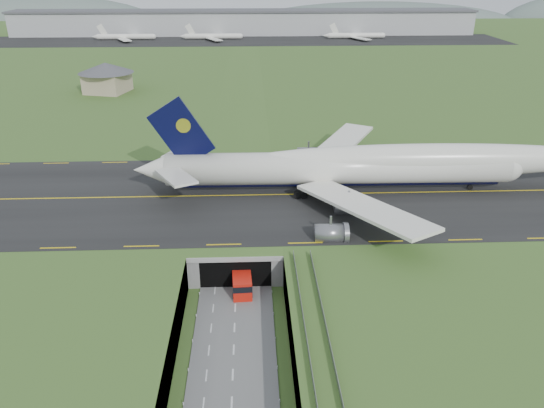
{
  "coord_description": "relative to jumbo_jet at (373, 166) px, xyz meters",
  "views": [
    {
      "loc": [
        2.99,
        -67.77,
        50.27
      ],
      "look_at": [
        6.6,
        20.0,
        9.99
      ],
      "focal_mm": 35.0,
      "sensor_mm": 36.0,
      "label": 1
    }
  ],
  "objects": [
    {
      "name": "airfield_deck",
      "position": [
        -28.18,
        -34.25,
        -8.71
      ],
      "size": [
        800.0,
        800.0,
        6.0
      ],
      "primitive_type": "cube",
      "color": "gray",
      "rests_on": "ground"
    },
    {
      "name": "distant_hills",
      "position": [
        36.2,
        395.75,
        -15.71
      ],
      "size": [
        700.0,
        91.0,
        60.0
      ],
      "color": "slate",
      "rests_on": "ground"
    },
    {
      "name": "tunnel_portal",
      "position": [
        -28.18,
        -17.54,
        -8.38
      ],
      "size": [
        17.0,
        22.3,
        6.0
      ],
      "color": "gray",
      "rests_on": "ground"
    },
    {
      "name": "trench_road",
      "position": [
        -28.18,
        -41.75,
        -11.61
      ],
      "size": [
        12.0,
        75.0,
        0.2
      ],
      "primitive_type": "cube",
      "color": "slate",
      "rests_on": "ground"
    },
    {
      "name": "cargo_terminal",
      "position": [
        -28.25,
        265.16,
        2.24
      ],
      "size": [
        320.0,
        67.0,
        15.6
      ],
      "color": "#B2B2B2",
      "rests_on": "ground"
    },
    {
      "name": "shuttle_tram",
      "position": [
        -27.16,
        -26.67,
        -9.87
      ],
      "size": [
        3.55,
        8.46,
        3.37
      ],
      "rotation": [
        0.0,
        0.0,
        0.05
      ],
      "color": "red",
      "rests_on": "ground"
    },
    {
      "name": "jumbo_jet",
      "position": [
        0.0,
        0.0,
        0.0
      ],
      "size": [
        101.34,
        64.02,
        21.18
      ],
      "rotation": [
        0.0,
        0.0,
        -0.01
      ],
      "color": "white",
      "rests_on": "ground"
    },
    {
      "name": "taxiway",
      "position": [
        -28.18,
        -1.25,
        -5.62
      ],
      "size": [
        800.0,
        44.0,
        0.18
      ],
      "primitive_type": "cube",
      "color": "black",
      "rests_on": "airfield_deck"
    },
    {
      "name": "service_building",
      "position": [
        -77.88,
        96.56,
        0.72
      ],
      "size": [
        24.27,
        24.27,
        10.85
      ],
      "rotation": [
        0.0,
        0.0,
        -0.25
      ],
      "color": "tan",
      "rests_on": "ground"
    },
    {
      "name": "guideway",
      "position": [
        -17.18,
        -53.36,
        -6.39
      ],
      "size": [
        3.0,
        53.0,
        7.05
      ],
      "color": "#A8A8A3",
      "rests_on": "ground"
    },
    {
      "name": "ground",
      "position": [
        -28.18,
        -34.25,
        -11.71
      ],
      "size": [
        900.0,
        900.0,
        0.0
      ],
      "primitive_type": "plane",
      "color": "#3D5D25",
      "rests_on": "ground"
    }
  ]
}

